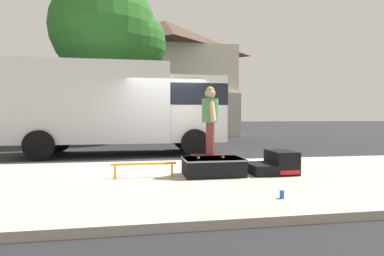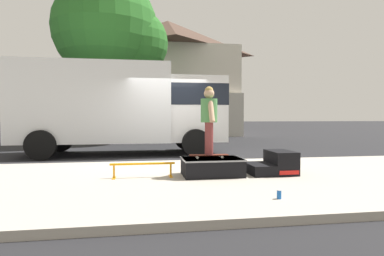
{
  "view_description": "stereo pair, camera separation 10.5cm",
  "coord_description": "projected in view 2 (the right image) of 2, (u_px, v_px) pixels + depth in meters",
  "views": [
    {
      "loc": [
        -0.95,
        -8.99,
        1.31
      ],
      "look_at": [
        0.42,
        -1.05,
        1.01
      ],
      "focal_mm": 29.79,
      "sensor_mm": 36.0,
      "label": 1
    },
    {
      "loc": [
        -0.85,
        -9.01,
        1.31
      ],
      "look_at": [
        0.42,
        -1.05,
        1.01
      ],
      "focal_mm": 29.79,
      "sensor_mm": 36.0,
      "label": 2
    }
  ],
  "objects": [
    {
      "name": "house_behind",
      "position": [
        168.0,
        77.0,
        23.66
      ],
      "size": [
        9.54,
        8.23,
        8.4
      ],
      "color": "beige",
      "rests_on": "ground"
    },
    {
      "name": "skateboard",
      "position": [
        209.0,
        155.0,
        6.39
      ],
      "size": [
        0.78,
        0.22,
        0.07
      ],
      "color": "#4C1E14",
      "rests_on": "skate_box"
    },
    {
      "name": "skate_box",
      "position": [
        212.0,
        166.0,
        6.38
      ],
      "size": [
        1.19,
        0.81,
        0.35
      ],
      "color": "black",
      "rests_on": "sidewalk_slab"
    },
    {
      "name": "soda_can",
      "position": [
        279.0,
        194.0,
        4.58
      ],
      "size": [
        0.07,
        0.07,
        0.13
      ],
      "color": "#1959B2",
      "rests_on": "sidewalk_slab"
    },
    {
      "name": "grind_rail",
      "position": [
        143.0,
        167.0,
        6.18
      ],
      "size": [
        1.25,
        0.28,
        0.29
      ],
      "color": "orange",
      "rests_on": "sidewalk_slab"
    },
    {
      "name": "street_tree_main",
      "position": [
        112.0,
        32.0,
        15.18
      ],
      "size": [
        5.43,
        4.94,
        7.94
      ],
      "color": "brown",
      "rests_on": "ground"
    },
    {
      "name": "sidewalk_slab",
      "position": [
        186.0,
        181.0,
        6.11
      ],
      "size": [
        50.0,
        5.0,
        0.12
      ],
      "primitive_type": "cube",
      "color": "#A8A093",
      "rests_on": "ground"
    },
    {
      "name": "skater_kid",
      "position": [
        209.0,
        115.0,
        6.36
      ],
      "size": [
        0.33,
        0.7,
        1.37
      ],
      "color": "brown",
      "rests_on": "skateboard"
    },
    {
      "name": "ground_plane",
      "position": [
        172.0,
        162.0,
        9.07
      ],
      "size": [
        140.0,
        140.0,
        0.0
      ],
      "primitive_type": "plane",
      "color": "black"
    },
    {
      "name": "box_truck",
      "position": [
        124.0,
        105.0,
        10.96
      ],
      "size": [
        6.91,
        2.63,
        3.05
      ],
      "color": "silver",
      "rests_on": "ground"
    },
    {
      "name": "kicker_ramp",
      "position": [
        274.0,
        164.0,
        6.59
      ],
      "size": [
        0.93,
        0.78,
        0.47
      ],
      "color": "black",
      "rests_on": "sidewalk_slab"
    }
  ]
}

